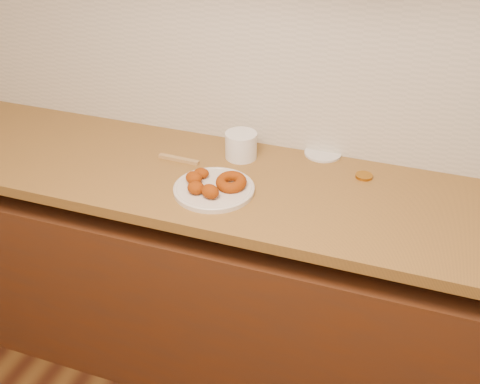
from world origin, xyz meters
name	(u,v)px	position (x,y,z in m)	size (l,w,h in m)	color
wall_back	(364,36)	(0.00, 2.00, 1.35)	(4.00, 0.02, 2.70)	tan
base_cabinet	(321,310)	(0.00, 1.69, 0.39)	(3.60, 0.60, 0.77)	#54260E
butcher_block	(157,169)	(-0.65, 1.69, 0.88)	(2.30, 0.62, 0.04)	olive
backsplash	(358,80)	(0.00, 1.99, 1.20)	(3.60, 0.02, 0.60)	beige
donut_plate	(214,189)	(-0.39, 1.59, 0.91)	(0.27, 0.27, 0.02)	beige
ring_donut	(231,182)	(-0.33, 1.62, 0.93)	(0.11, 0.11, 0.04)	#8E2F01
fried_dough_chunks	(200,184)	(-0.42, 1.57, 0.94)	(0.16, 0.17, 0.05)	#8E2F01
plastic_tub	(241,145)	(-0.38, 1.85, 0.95)	(0.12, 0.12, 0.10)	white
tub_lid	(323,153)	(-0.10, 1.97, 0.90)	(0.14, 0.14, 0.01)	silver
brass_jar_lid	(364,176)	(0.08, 1.85, 0.91)	(0.06, 0.06, 0.01)	#AC6E1C
wooden_utensil	(179,159)	(-0.59, 1.74, 0.91)	(0.16, 0.02, 0.01)	#A9834C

